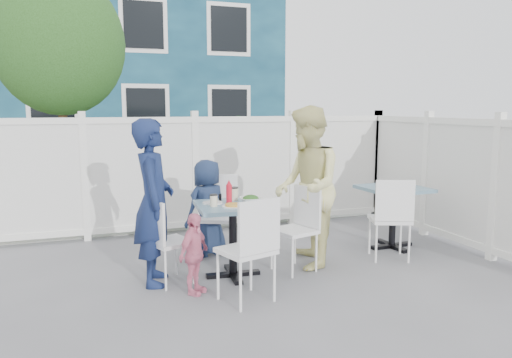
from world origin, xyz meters
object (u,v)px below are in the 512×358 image
object	(u,v)px
woman	(307,187)
boy	(208,208)
main_table	(233,221)
spare_table	(393,201)
man	(154,202)
chair_back	(218,209)
toddler	(194,254)
chair_left	(164,235)
chair_near	(251,243)
chair_right	(300,222)

from	to	relation	value
woman	boy	world-z (taller)	woman
main_table	woman	size ratio (longest dim) A/B	0.44
spare_table	man	world-z (taller)	man
chair_back	man	size ratio (longest dim) A/B	0.58
toddler	spare_table	bearing A→B (deg)	-31.12
chair_left	chair_near	bearing A→B (deg)	20.62
spare_table	chair_right	size ratio (longest dim) A/B	0.85
chair_right	man	bearing A→B (deg)	69.63
chair_near	man	size ratio (longest dim) A/B	0.59
toddler	man	bearing A→B (deg)	78.97
main_table	chair_back	size ratio (longest dim) A/B	0.81
spare_table	chair_back	size ratio (longest dim) A/B	0.81
woman	chair_left	bearing A→B (deg)	-70.84
main_table	spare_table	bearing A→B (deg)	9.60
spare_table	chair_near	size ratio (longest dim) A/B	0.80
chair_back	boy	xyz separation A→B (m)	(-0.12, 0.04, 0.02)
boy	chair_back	bearing A→B (deg)	138.45
boy	toddler	world-z (taller)	boy
main_table	man	bearing A→B (deg)	174.37
chair_right	woman	bearing A→B (deg)	-69.44
chair_near	woman	distance (m)	1.27
chair_left	man	xyz separation A→B (m)	(-0.08, 0.08, 0.32)
spare_table	boy	distance (m)	2.28
man	chair_right	bearing A→B (deg)	-82.91
woman	chair_near	bearing A→B (deg)	-31.81
chair_left	man	world-z (taller)	man
chair_near	woman	bearing A→B (deg)	23.91
main_table	chair_left	world-z (taller)	chair_left
chair_back	toddler	size ratio (longest dim) A/B	1.23
chair_left	boy	xyz separation A→B (m)	(0.64, 0.83, 0.07)
spare_table	toddler	distance (m)	2.75
main_table	man	xyz separation A→B (m)	(-0.78, 0.08, 0.23)
woman	main_table	bearing A→B (deg)	-68.78
chair_back	toddler	distance (m)	1.26
spare_table	chair_near	bearing A→B (deg)	-153.41
chair_right	chair_back	size ratio (longest dim) A/B	0.95
chair_back	man	distance (m)	1.13
main_table	spare_table	xyz separation A→B (m)	(2.17, 0.37, 0.00)
spare_table	boy	xyz separation A→B (m)	(-2.23, 0.46, -0.02)
chair_back	boy	size ratio (longest dim) A/B	0.83
chair_back	chair_near	distance (m)	1.53
spare_table	chair_back	bearing A→B (deg)	168.86
chair_near	woman	size ratio (longest dim) A/B	0.55
spare_table	woman	xyz separation A→B (m)	(-1.31, -0.29, 0.29)
chair_right	toddler	distance (m)	1.27
chair_near	toddler	xyz separation A→B (m)	(-0.43, 0.40, -0.17)
chair_right	chair_back	distance (m)	1.05
man	woman	distance (m)	1.64
chair_near	chair_left	bearing A→B (deg)	113.40
spare_table	man	xyz separation A→B (m)	(-2.95, -0.29, 0.22)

